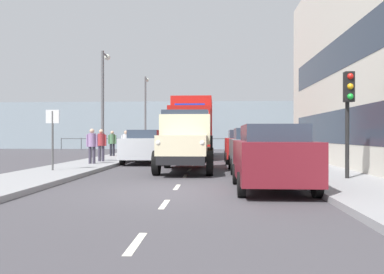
{
  "coord_description": "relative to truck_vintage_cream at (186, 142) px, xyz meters",
  "views": [
    {
      "loc": [
        -1.06,
        9.89,
        1.45
      ],
      "look_at": [
        0.11,
        -9.89,
        1.36
      ],
      "focal_mm": 36.36,
      "sensor_mm": 36.0,
      "label": 1
    }
  ],
  "objects": [
    {
      "name": "traffic_light_near",
      "position": [
        -5.16,
        3.33,
        1.29
      ],
      "size": [
        0.28,
        0.41,
        3.2
      ],
      "color": "black",
      "rests_on": "sidewalk_left"
    },
    {
      "name": "lorry_cargo_red",
      "position": [
        0.31,
        -10.17,
        0.9
      ],
      "size": [
        2.58,
        8.2,
        3.87
      ],
      "color": "red",
      "rests_on": "ground_plane"
    },
    {
      "name": "pedestrian_strolling",
      "position": [
        3.95,
        -6.72,
        -0.11
      ],
      "size": [
        0.53,
        0.34,
        1.57
      ],
      "color": "black",
      "rests_on": "sidewalk_right"
    },
    {
      "name": "pedestrian_couple_a",
      "position": [
        4.52,
        -3.84,
        -0.09
      ],
      "size": [
        0.53,
        0.34,
        1.6
      ],
      "color": "#383342",
      "rests_on": "sidewalk_right"
    },
    {
      "name": "seawall_railing",
      "position": [
        -0.1,
        -21.98,
        -0.26
      ],
      "size": [
        28.08,
        0.08,
        1.2
      ],
      "color": "#4C5156",
      "rests_on": "ground_plane"
    },
    {
      "name": "road_centreline_markings",
      "position": [
        -0.1,
        -3.37,
        -1.17
      ],
      "size": [
        0.12,
        32.9,
        0.01
      ],
      "color": "silver",
      "rests_on": "ground_plane"
    },
    {
      "name": "street_sign",
      "position": [
        4.88,
        1.13,
        0.5
      ],
      "size": [
        0.5,
        0.07,
        2.25
      ],
      "color": "#4C4C4C",
      "rests_on": "sidewalk_right"
    },
    {
      "name": "car_red_kerbside_2",
      "position": [
        -2.64,
        -5.17,
        -0.28
      ],
      "size": [
        1.93,
        3.84,
        1.72
      ],
      "color": "#B21E1E",
      "rests_on": "ground_plane"
    },
    {
      "name": "pedestrian_near_railing",
      "position": [
        5.31,
        -8.86,
        -0.11
      ],
      "size": [
        0.53,
        0.34,
        1.58
      ],
      "color": "black",
      "rests_on": "sidewalk_right"
    },
    {
      "name": "pedestrian_by_lamp",
      "position": [
        4.48,
        -2.27,
        -0.09
      ],
      "size": [
        0.53,
        0.34,
        1.6
      ],
      "color": "#383342",
      "rests_on": "sidewalk_right"
    },
    {
      "name": "car_grey_kerbside_1",
      "position": [
        -2.64,
        -0.18,
        -0.28
      ],
      "size": [
        1.82,
        3.84,
        1.72
      ],
      "color": "slate",
      "rests_on": "ground_plane"
    },
    {
      "name": "sidewalk_right",
      "position": [
        4.72,
        -3.86,
        -1.1
      ],
      "size": [
        2.64,
        37.44,
        0.15
      ],
      "primitive_type": "cube",
      "color": "gray",
      "rests_on": "ground_plane"
    },
    {
      "name": "ground_plane",
      "position": [
        -0.1,
        -3.86,
        -1.18
      ],
      "size": [
        80.0,
        80.0,
        0.0
      ],
      "primitive_type": "plane",
      "color": "#423F44"
    },
    {
      "name": "truck_vintage_cream",
      "position": [
        0.0,
        0.0,
        0.0
      ],
      "size": [
        2.17,
        5.64,
        2.43
      ],
      "color": "black",
      "rests_on": "ground_plane"
    },
    {
      "name": "car_silver_oppositeside_0",
      "position": [
        2.45,
        -4.76,
        -0.28
      ],
      "size": [
        1.91,
        4.62,
        1.72
      ],
      "color": "#B7BABF",
      "rests_on": "ground_plane"
    },
    {
      "name": "sea_horizon",
      "position": [
        -0.1,
        -25.58,
        1.32
      ],
      "size": [
        80.0,
        0.8,
        5.0
      ],
      "primitive_type": "cube",
      "color": "#84939E",
      "rests_on": "ground_plane"
    },
    {
      "name": "car_white_oppositeside_1",
      "position": [
        2.45,
        -11.4,
        -0.28
      ],
      "size": [
        1.91,
        4.22,
        1.72
      ],
      "color": "white",
      "rests_on": "ground_plane"
    },
    {
      "name": "lamp_post_promenade",
      "position": [
        4.75,
        -5.02,
        2.44
      ],
      "size": [
        0.32,
        1.14,
        5.74
      ],
      "color": "#59595B",
      "rests_on": "sidewalk_right"
    },
    {
      "name": "sidewalk_left",
      "position": [
        -4.91,
        -3.86,
        -1.1
      ],
      "size": [
        2.64,
        37.44,
        0.15
      ],
      "primitive_type": "cube",
      "color": "gray",
      "rests_on": "ground_plane"
    },
    {
      "name": "lamp_post_far",
      "position": [
        4.55,
        -16.48,
        2.64
      ],
      "size": [
        0.32,
        1.14,
        6.12
      ],
      "color": "#59595B",
      "rests_on": "sidewalk_right"
    },
    {
      "name": "car_maroon_kerbside_near",
      "position": [
        -2.64,
        4.93,
        -0.28
      ],
      "size": [
        1.92,
        3.95,
        1.72
      ],
      "color": "maroon",
      "rests_on": "ground_plane"
    }
  ]
}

